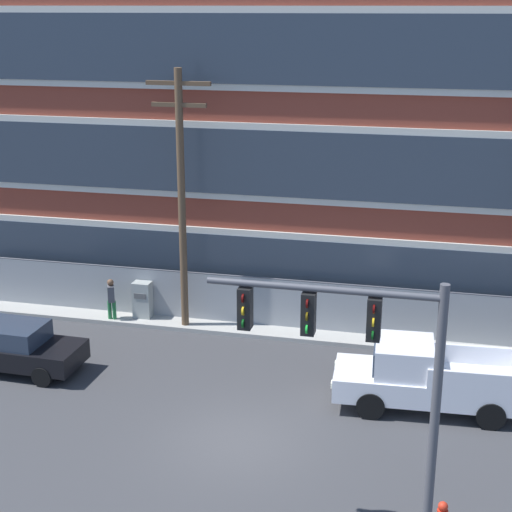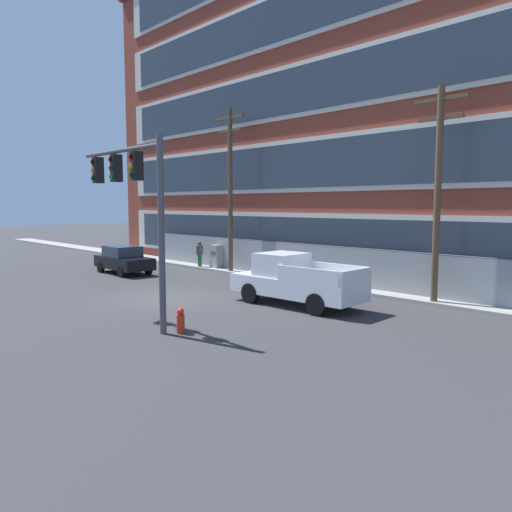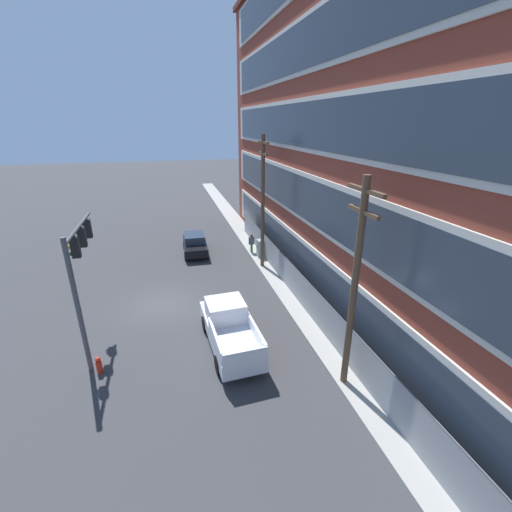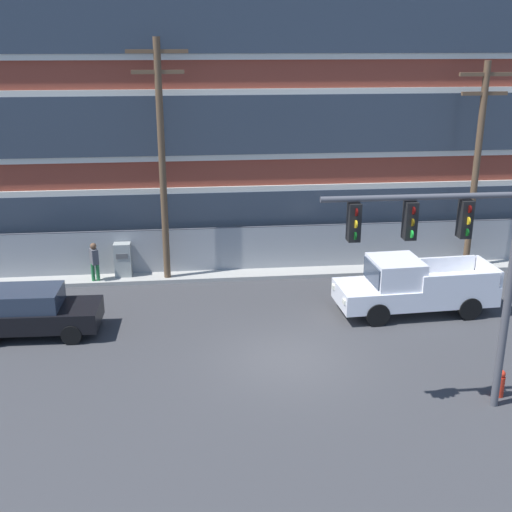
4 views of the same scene
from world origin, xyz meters
The scene contains 10 objects.
ground_plane centered at (0.00, 0.00, 0.00)m, with size 160.00×160.00×0.00m, color #38383A.
sidewalk_building_side centered at (0.00, 7.48, 0.08)m, with size 80.00×1.68×0.16m, color #9E9B93.
brick_mill_building centered at (4.06, 13.40, 9.73)m, with size 43.96×10.75×19.44m.
chain_link_fence centered at (2.97, 7.62, 0.99)m, with size 29.96×0.06×1.95m.
traffic_signal_mast centered at (3.42, -3.07, 4.32)m, with size 4.90×0.43×5.95m.
pickup_truck_white centered at (4.77, 2.99, 0.95)m, with size 5.58×2.21×2.00m.
sedan_black centered at (-7.91, 2.57, 0.80)m, with size 4.18×1.92×1.56m.
utility_pole_near_corner centered at (-3.76, 7.00, 5.02)m, with size 2.21×0.26×9.17m.
electrical_cabinet centered at (-5.48, 7.33, 0.75)m, with size 0.65×0.51×1.51m.
pedestrian_near_cabinet centered at (-6.52, 6.89, 0.97)m, with size 0.38×0.46×1.69m.
Camera 1 is at (4.62, -17.80, 11.11)m, focal length 55.00 mm.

